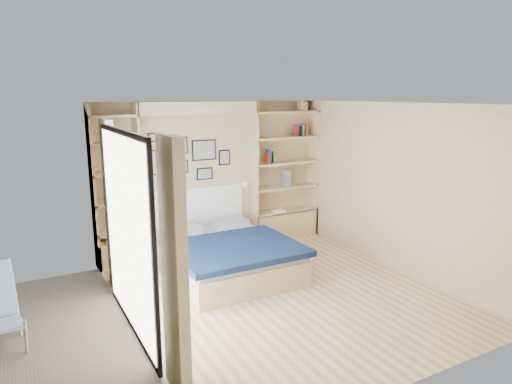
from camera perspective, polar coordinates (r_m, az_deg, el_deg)
ground at (r=6.28m, az=3.08°, el=-12.49°), size 4.50×4.50×0.00m
room_shell at (r=7.06m, az=-6.01°, el=-0.51°), size 4.50×4.50×4.50m
bed at (r=6.86m, az=-3.92°, el=-7.78°), size 1.76×2.31×1.07m
photo_gallery at (r=7.59m, az=-8.62°, el=4.36°), size 1.48×0.02×0.82m
reading_lamps at (r=7.52m, az=-6.82°, el=0.44°), size 1.92×0.12×0.15m
shelf_decor at (r=8.10m, az=2.20°, el=5.57°), size 3.53×0.23×2.03m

